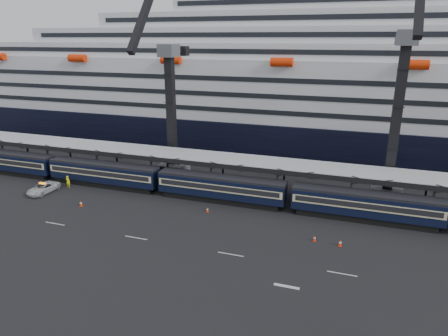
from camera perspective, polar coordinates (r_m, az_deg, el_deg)
The scene contains 13 objects.
ground at distance 48.41m, azimuth 4.72°, elevation -10.30°, with size 260.00×260.00×0.00m, color black.
lane_markings at distance 42.92m, azimuth 13.90°, elevation -14.86°, with size 111.00×4.27×0.02m.
train at distance 57.35m, azimuth 2.73°, elevation -3.15°, with size 133.05×3.00×4.05m.
canopy at distance 59.04m, azimuth 8.20°, elevation 0.45°, with size 130.00×6.25×5.53m.
cruise_ship at distance 88.74m, azimuth 11.69°, elevation 10.88°, with size 214.09×28.84×34.00m.
crane_dark_near at distance 67.96m, azimuth -7.74°, elevation 8.60°, with size 4.50×17.75×35.08m.
crane_dark_mid at distance 60.01m, azimuth 23.55°, elevation 7.39°, with size 4.50×18.24×39.64m.
pickup_truck at distance 68.08m, azimuth -24.43°, elevation -2.64°, with size 2.47×5.35×1.49m, color silver.
worker at distance 68.81m, azimuth -21.40°, elevation -1.82°, with size 0.72×0.47×1.97m, color #F6FF0D.
traffic_cone_b at distance 60.85m, azimuth -19.77°, elevation -4.77°, with size 0.44×0.44×0.87m.
traffic_cone_c at distance 55.53m, azimuth -2.39°, elevation -5.95°, with size 0.36×0.36×0.72m.
traffic_cone_d at distance 48.85m, azimuth 16.27°, elevation -10.22°, with size 0.41×0.41×0.82m.
traffic_cone_e at distance 49.21m, azimuth 12.81°, elevation -9.77°, with size 0.36×0.36×0.72m.
Camera 1 is at (9.90, -41.42, 23.03)m, focal length 32.00 mm.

